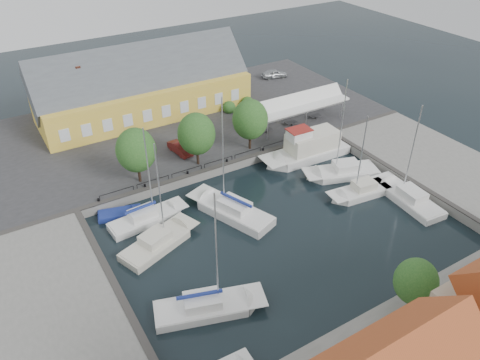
# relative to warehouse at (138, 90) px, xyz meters

# --- Properties ---
(ground) EXTENTS (140.00, 140.00, 0.00)m
(ground) POSITION_rel_warehouse_xyz_m (2.60, -28.36, -4.43)
(ground) COLOR black
(ground) RESTS_ON ground
(north_quay) EXTENTS (56.00, 26.00, 1.00)m
(north_quay) POSITION_rel_warehouse_xyz_m (2.60, -5.36, -3.93)
(north_quay) COLOR #2D2D30
(north_quay) RESTS_ON ground
(west_quay) EXTENTS (12.00, 24.00, 1.00)m
(west_quay) POSITION_rel_warehouse_xyz_m (-19.40, -30.36, -3.93)
(west_quay) COLOR slate
(west_quay) RESTS_ON ground
(east_quay) EXTENTS (12.00, 24.00, 1.00)m
(east_quay) POSITION_rel_warehouse_xyz_m (24.60, -30.36, -3.93)
(east_quay) COLOR slate
(east_quay) RESTS_ON ground
(quay_edge_fittings) EXTENTS (56.00, 24.72, 0.40)m
(quay_edge_fittings) POSITION_rel_warehouse_xyz_m (2.62, -23.61, -3.37)
(quay_edge_fittings) COLOR #383533
(quay_edge_fittings) RESTS_ON north_quay
(warehouse) EXTENTS (28.56, 14.00, 9.55)m
(warehouse) POSITION_rel_warehouse_xyz_m (0.00, 0.00, 0.00)
(warehouse) COLOR gold
(warehouse) RESTS_ON north_quay
(tent_canopy) EXTENTS (14.00, 4.00, 2.83)m
(tent_canopy) POSITION_rel_warehouse_xyz_m (16.60, -13.86, -0.74)
(tent_canopy) COLOR white
(tent_canopy) RESTS_ON north_quay
(quay_trees) EXTENTS (18.20, 4.20, 6.30)m
(quay_trees) POSITION_rel_warehouse_xyz_m (0.60, -16.36, 0.45)
(quay_trees) COLOR black
(quay_trees) RESTS_ON north_quay
(car_silver) EXTENTS (4.46, 2.57, 1.43)m
(car_silver) POSITION_rel_warehouse_xyz_m (23.42, 1.38, -2.72)
(car_silver) COLOR #B3B7BB
(car_silver) RESTS_ON north_quay
(car_red) EXTENTS (1.83, 3.98, 1.27)m
(car_red) POSITION_rel_warehouse_xyz_m (-0.08, -12.99, -2.80)
(car_red) COLOR maroon
(car_red) RESTS_ON north_quay
(center_sailboat) EXTENTS (6.00, 9.91, 13.14)m
(center_sailboat) POSITION_rel_warehouse_xyz_m (-0.25, -25.46, -4.06)
(center_sailboat) COLOR silver
(center_sailboat) RESTS_ON ground
(trawler) EXTENTS (11.59, 3.82, 5.00)m
(trawler) POSITION_rel_warehouse_xyz_m (13.38, -20.33, -3.41)
(trawler) COLOR silver
(trawler) RESTS_ON ground
(east_boat_a) EXTENTS (9.01, 5.42, 12.19)m
(east_boat_a) POSITION_rel_warehouse_xyz_m (14.34, -25.57, -4.17)
(east_boat_a) COLOR silver
(east_boat_a) RESTS_ON ground
(east_boat_b) EXTENTS (7.47, 3.17, 10.07)m
(east_boat_b) POSITION_rel_warehouse_xyz_m (13.37, -29.57, -4.17)
(east_boat_b) COLOR silver
(east_boat_b) RESTS_ON ground
(east_boat_c) EXTENTS (3.45, 9.00, 11.20)m
(east_boat_c) POSITION_rel_warehouse_xyz_m (16.81, -32.99, -4.17)
(east_boat_c) COLOR silver
(east_boat_c) RESTS_ON ground
(west_boat_a) EXTENTS (8.24, 2.93, 10.78)m
(west_boat_a) POSITION_rel_warehouse_xyz_m (-8.03, -22.11, -4.16)
(west_boat_a) COLOR silver
(west_boat_a) RESTS_ON ground
(west_boat_b) EXTENTS (8.42, 5.36, 11.04)m
(west_boat_b) POSITION_rel_warehouse_xyz_m (-8.42, -26.03, -4.17)
(west_boat_b) COLOR beige
(west_boat_b) RESTS_ON ground
(west_boat_d) EXTENTS (9.19, 5.21, 11.85)m
(west_boat_d) POSITION_rel_warehouse_xyz_m (-8.14, -35.18, -4.16)
(west_boat_d) COLOR silver
(west_boat_d) RESTS_ON ground
(launch_nw) EXTENTS (4.56, 2.78, 0.88)m
(launch_nw) POSITION_rel_warehouse_xyz_m (-10.09, -19.74, -4.34)
(launch_nw) COLOR navy
(launch_nw) RESTS_ON ground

